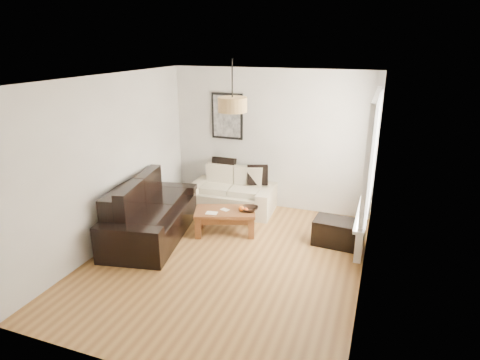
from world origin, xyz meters
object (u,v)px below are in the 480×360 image
(coffee_table, at_px, (225,221))
(ottoman, at_px, (337,232))
(sofa_leather, at_px, (151,211))
(loveseat_cream, at_px, (232,191))

(coffee_table, relative_size, ottoman, 1.39)
(sofa_leather, height_order, ottoman, sofa_leather)
(sofa_leather, xyz_separation_m, coffee_table, (1.08, 0.52, -0.24))
(sofa_leather, distance_m, coffee_table, 1.22)
(loveseat_cream, xyz_separation_m, sofa_leather, (-0.84, -1.46, 0.06))
(loveseat_cream, distance_m, ottoman, 2.17)
(loveseat_cream, height_order, coffee_table, loveseat_cream)
(coffee_table, height_order, ottoman, same)
(sofa_leather, bearing_deg, loveseat_cream, -40.95)
(loveseat_cream, bearing_deg, sofa_leather, -123.02)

